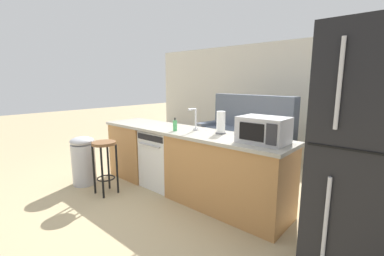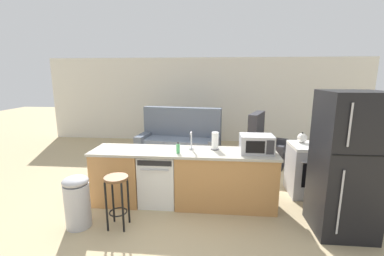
% 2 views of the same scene
% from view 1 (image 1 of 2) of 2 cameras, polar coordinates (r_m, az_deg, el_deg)
% --- Properties ---
extents(ground_plane, '(24.00, 24.00, 0.00)m').
position_cam_1_polar(ground_plane, '(3.86, -3.13, -13.42)').
color(ground_plane, tan).
extents(wall_back, '(10.00, 0.06, 2.60)m').
position_cam_1_polar(wall_back, '(7.07, 23.47, 7.36)').
color(wall_back, silver).
rests_on(wall_back, ground_plane).
extents(kitchen_counter, '(2.94, 0.66, 0.90)m').
position_cam_1_polar(kitchen_counter, '(3.55, -0.40, -8.25)').
color(kitchen_counter, '#B77F47').
rests_on(kitchen_counter, ground_plane).
extents(dishwasher, '(0.58, 0.61, 0.84)m').
position_cam_1_polar(dishwasher, '(3.88, -5.85, -6.69)').
color(dishwasher, white).
rests_on(dishwasher, ground_plane).
extents(refrigerator, '(0.72, 0.73, 1.89)m').
position_cam_1_polar(refrigerator, '(2.06, 36.05, -8.67)').
color(refrigerator, black).
rests_on(refrigerator, ground_plane).
extents(microwave, '(0.50, 0.37, 0.28)m').
position_cam_1_polar(microwave, '(2.83, 15.60, -0.42)').
color(microwave, '#B7B7BC').
rests_on(microwave, kitchen_counter).
extents(sink_faucet, '(0.07, 0.18, 0.30)m').
position_cam_1_polar(sink_faucet, '(3.43, 0.67, 1.62)').
color(sink_faucet, silver).
rests_on(sink_faucet, kitchen_counter).
extents(paper_towel_roll, '(0.14, 0.14, 0.28)m').
position_cam_1_polar(paper_towel_roll, '(3.25, 6.43, 1.19)').
color(paper_towel_roll, '#4C4C51').
rests_on(paper_towel_roll, kitchen_counter).
extents(soap_bottle, '(0.06, 0.06, 0.18)m').
position_cam_1_polar(soap_bottle, '(3.43, -3.80, 0.58)').
color(soap_bottle, '#4CB266').
rests_on(soap_bottle, kitchen_counter).
extents(kettle, '(0.21, 0.17, 0.19)m').
position_cam_1_polar(kettle, '(3.26, 35.36, -1.55)').
color(kettle, silver).
rests_on(kettle, stove_range).
extents(bar_stool, '(0.32, 0.32, 0.74)m').
position_cam_1_polar(bar_stool, '(3.74, -18.84, -5.99)').
color(bar_stool, brown).
rests_on(bar_stool, ground_plane).
extents(trash_bin, '(0.35, 0.35, 0.74)m').
position_cam_1_polar(trash_bin, '(4.25, -22.98, -6.56)').
color(trash_bin, '#B7B7BC').
rests_on(trash_bin, ground_plane).
extents(couch, '(2.10, 1.15, 1.27)m').
position_cam_1_polar(couch, '(5.67, 11.79, -1.75)').
color(couch, '#515B6B').
rests_on(couch, ground_plane).
extents(armchair, '(1.06, 1.09, 1.20)m').
position_cam_1_polar(armchair, '(4.88, 32.24, -5.58)').
color(armchair, '#2D2D33').
rests_on(armchair, ground_plane).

